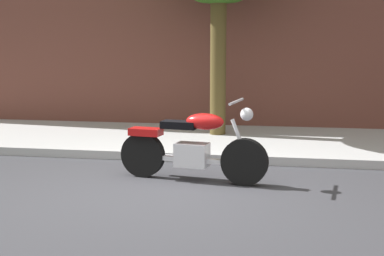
% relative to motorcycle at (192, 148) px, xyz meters
% --- Properties ---
extents(ground_plane, '(60.00, 60.00, 0.00)m').
position_rel_motorcycle_xyz_m(ground_plane, '(-0.28, -0.54, -0.45)').
color(ground_plane, '#38383D').
extents(sidewalk, '(18.70, 3.20, 0.14)m').
position_rel_motorcycle_xyz_m(sidewalk, '(-0.28, 2.68, -0.38)').
color(sidewalk, '#ADADAD').
rests_on(sidewalk, ground).
extents(motorcycle, '(2.07, 0.73, 1.12)m').
position_rel_motorcycle_xyz_m(motorcycle, '(0.00, 0.00, 0.00)').
color(motorcycle, black).
rests_on(motorcycle, ground).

